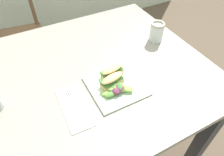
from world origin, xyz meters
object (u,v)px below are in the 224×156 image
(fork_on_napkin, at_px, (73,103))
(mason_jar_iced_tea, at_px, (156,33))
(plate_lunch, at_px, (116,86))
(sandwich_half_back, at_px, (112,71))
(sandwich_half_front, at_px, (112,80))
(dining_table, at_px, (83,88))
(chair_wooden_far, at_px, (18,35))

(fork_on_napkin, relative_size, mason_jar_iced_tea, 1.65)
(plate_lunch, xyz_separation_m, sandwich_half_back, (0.01, 0.06, 0.03))
(sandwich_half_front, bearing_deg, dining_table, 122.70)
(dining_table, bearing_deg, sandwich_half_front, -57.30)
(chair_wooden_far, bearing_deg, mason_jar_iced_tea, -52.53)
(plate_lunch, height_order, sandwich_half_back, sandwich_half_back)
(sandwich_half_front, xyz_separation_m, fork_on_napkin, (-0.20, -0.01, -0.03))
(sandwich_half_front, bearing_deg, mason_jar_iced_tea, 27.35)
(mason_jar_iced_tea, bearing_deg, dining_table, -173.55)
(dining_table, xyz_separation_m, sandwich_half_front, (0.10, -0.15, 0.15))
(chair_wooden_far, height_order, mason_jar_iced_tea, chair_wooden_far)
(chair_wooden_far, relative_size, sandwich_half_back, 7.37)
(dining_table, xyz_separation_m, chair_wooden_far, (-0.22, 0.98, -0.18))
(dining_table, height_order, sandwich_half_back, sandwich_half_back)
(dining_table, height_order, mason_jar_iced_tea, mason_jar_iced_tea)
(dining_table, height_order, fork_on_napkin, fork_on_napkin)
(chair_wooden_far, relative_size, mason_jar_iced_tea, 7.75)
(plate_lunch, bearing_deg, dining_table, 124.40)
(chair_wooden_far, bearing_deg, dining_table, -77.54)
(chair_wooden_far, distance_m, sandwich_half_front, 1.21)
(dining_table, distance_m, fork_on_napkin, 0.23)
(dining_table, distance_m, mason_jar_iced_tea, 0.52)
(sandwich_half_back, bearing_deg, mason_jar_iced_tea, 22.45)
(dining_table, bearing_deg, mason_jar_iced_tea, 6.45)
(dining_table, distance_m, sandwich_half_back, 0.22)
(sandwich_half_back, bearing_deg, chair_wooden_far, 107.52)
(plate_lunch, xyz_separation_m, fork_on_napkin, (-0.21, -0.00, 0.00))
(plate_lunch, relative_size, mason_jar_iced_tea, 2.15)
(sandwich_half_front, relative_size, sandwich_half_back, 1.00)
(dining_table, xyz_separation_m, mason_jar_iced_tea, (0.49, 0.06, 0.16))
(dining_table, height_order, sandwich_half_front, sandwich_half_front)
(dining_table, distance_m, sandwich_half_front, 0.23)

